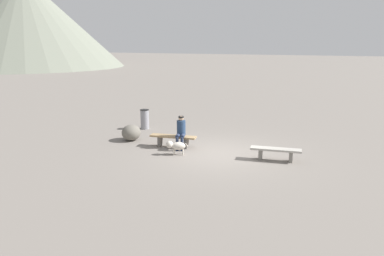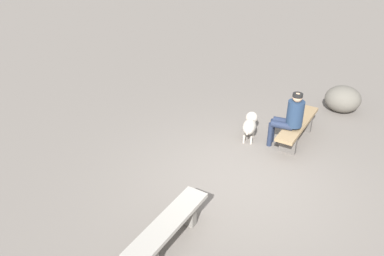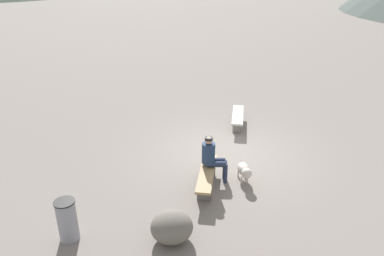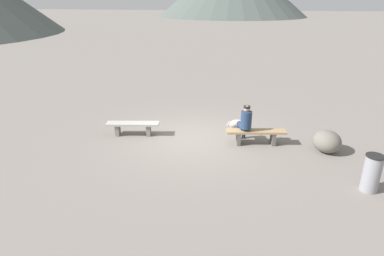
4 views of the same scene
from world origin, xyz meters
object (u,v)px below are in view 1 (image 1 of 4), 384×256
Objects in this scene: bench_right at (173,139)px; dog at (176,146)px; seated_person at (181,130)px; boulder at (131,133)px; bench_left at (276,152)px; trash_bin at (145,119)px.

bench_right is 1.02m from dog.
seated_person is 1.46× the size of boulder.
seated_person is at bearing -101.34° from dog.
boulder is at bearing -14.06° from bench_right.
boulder is (2.08, -0.20, -0.00)m from bench_right.
bench_left is 3.60m from dog.
bench_left is at bearing 160.97° from trash_bin.
boulder is (6.14, -0.26, 0.01)m from bench_left.
boulder is at bearing -46.12° from dog.
bench_left is at bearing 162.47° from seated_person.
bench_right is 3.49m from trash_bin.
dog is 2.84m from boulder.
boulder is (2.63, -1.06, -0.01)m from dog.
bench_right is 2.01× the size of trash_bin.
seated_person is (-0.36, 0.04, 0.40)m from bench_right.
seated_person is 1.36× the size of trash_bin.
bench_right is (4.06, -0.06, 0.01)m from bench_left.
bench_left is 4.06m from bench_right.
dog reaches higher than bench_right.
boulder is at bearing -22.76° from seated_person.
dog is at bearing 85.62° from seated_person.
bench_right is 1.47× the size of seated_person.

